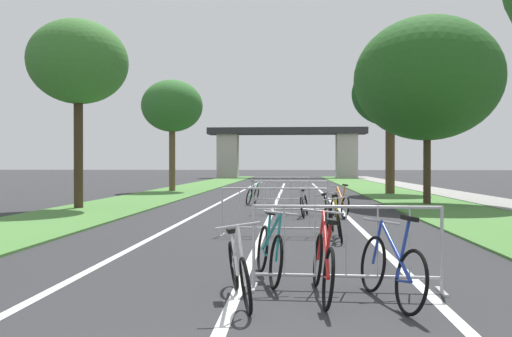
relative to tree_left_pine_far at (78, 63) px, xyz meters
name	(u,v)px	position (x,y,z in m)	size (l,w,h in m)	color
grass_verge_left	(183,190)	(0.84, 13.37, -5.05)	(3.50, 69.98, 0.05)	#477A38
grass_verge_right	(382,191)	(12.66, 13.37, -5.05)	(3.50, 69.98, 0.05)	#477A38
sidewalk_path_right	(433,190)	(15.55, 13.37, -5.04)	(2.28, 69.98, 0.08)	gray
lane_stripe_center	(277,200)	(6.75, 4.98, -5.07)	(0.14, 40.49, 0.01)	silver
lane_stripe_right_lane	(330,200)	(9.04, 4.98, -5.07)	(0.14, 40.49, 0.01)	silver
lane_stripe_left_lane	(225,200)	(4.46, 4.98, -5.07)	(0.14, 40.49, 0.01)	silver
overpass_bridge	(287,146)	(6.75, 42.58, -1.34)	(18.16, 3.07, 5.78)	#2D2D30
tree_left_pine_far	(78,63)	(0.00, 0.00, 0.00)	(3.42, 3.42, 6.57)	#3D2D1E
tree_left_cypress_far	(172,107)	(0.54, 11.80, -0.21)	(3.49, 3.49, 6.39)	brown
tree_right_maple_mid	(427,79)	(12.56, 2.77, -0.25)	(5.56, 5.56, 7.20)	#3D2D1E
tree_right_oak_near	(390,94)	(12.51, 10.09, 0.14)	(3.99, 3.99, 6.96)	#4C3823
crowd_barrier_nearest	(346,248)	(8.08, -11.19, -4.56)	(2.35, 0.50, 1.05)	#ADADB2
crowd_barrier_second	(274,212)	(7.03, -6.37, -4.56)	(2.35, 0.49, 1.05)	#ADADB2
crowd_barrier_third	(290,198)	(7.35, -1.56, -4.56)	(2.34, 0.46, 1.05)	#ADADB2
crowd_barrier_fourth	(280,190)	(6.92, 3.25, -4.56)	(2.35, 0.48, 1.05)	#ADADB2
bicycle_red_0	(323,265)	(7.77, -11.54, -4.69)	(0.52, 1.77, 1.00)	black
bicycle_yellow_1	(338,221)	(8.36, -6.77, -4.71)	(0.50, 1.63, 0.93)	black
bicycle_green_2	(253,195)	(5.87, 2.71, -4.72)	(0.72, 1.62, 0.94)	black
bicycle_silver_3	(304,205)	(7.76, -2.01, -4.73)	(0.58, 1.72, 0.92)	black
bicycle_blue_4	(391,268)	(8.52, -11.72, -4.69)	(0.55, 1.67, 1.00)	black
bicycle_white_5	(238,270)	(6.81, -11.76, -4.73)	(0.52, 1.68, 0.96)	black
bicycle_orange_6	(340,204)	(8.81, -2.11, -4.71)	(0.49, 1.74, 0.98)	black
bicycle_black_7	(329,217)	(8.24, -5.90, -4.71)	(0.55, 1.64, 0.93)	black
bicycle_teal_8	(269,252)	(7.11, -10.65, -4.70)	(0.63, 1.67, 0.98)	black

